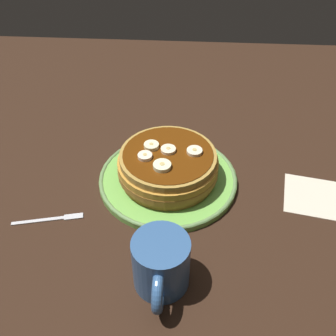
{
  "coord_description": "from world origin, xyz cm",
  "views": [
    {
      "loc": [
        57.77,
        3.94,
        54.42
      ],
      "look_at": [
        0.0,
        0.0,
        3.58
      ],
      "focal_mm": 41.31,
      "sensor_mm": 36.0,
      "label": 1
    }
  ],
  "objects_px": {
    "plate": "(168,178)",
    "napkin": "(313,196)",
    "banana_slice_3": "(194,151)",
    "banana_slice_1": "(162,166)",
    "coffee_mug": "(161,264)",
    "banana_slice_2": "(145,156)",
    "banana_slice_4": "(151,146)",
    "pancake_stack": "(168,165)",
    "banana_slice_0": "(166,150)",
    "fork": "(52,219)"
  },
  "relations": [
    {
      "from": "plate",
      "to": "napkin",
      "type": "relative_size",
      "value": 2.55
    },
    {
      "from": "plate",
      "to": "banana_slice_3",
      "type": "height_order",
      "value": "banana_slice_3"
    },
    {
      "from": "banana_slice_1",
      "to": "coffee_mug",
      "type": "height_order",
      "value": "coffee_mug"
    },
    {
      "from": "banana_slice_2",
      "to": "banana_slice_4",
      "type": "height_order",
      "value": "same"
    },
    {
      "from": "plate",
      "to": "banana_slice_4",
      "type": "xyz_separation_m",
      "value": [
        -0.02,
        -0.03,
        0.07
      ]
    },
    {
      "from": "pancake_stack",
      "to": "banana_slice_2",
      "type": "relative_size",
      "value": 7.26
    },
    {
      "from": "banana_slice_0",
      "to": "napkin",
      "type": "xyz_separation_m",
      "value": [
        0.03,
        0.29,
        -0.07
      ]
    },
    {
      "from": "banana_slice_4",
      "to": "napkin",
      "type": "bearing_deg",
      "value": 82.33
    },
    {
      "from": "banana_slice_0",
      "to": "banana_slice_1",
      "type": "bearing_deg",
      "value": -3.82
    },
    {
      "from": "coffee_mug",
      "to": "napkin",
      "type": "distance_m",
      "value": 0.36
    },
    {
      "from": "banana_slice_4",
      "to": "fork",
      "type": "relative_size",
      "value": 0.23
    },
    {
      "from": "pancake_stack",
      "to": "coffee_mug",
      "type": "relative_size",
      "value": 1.62
    },
    {
      "from": "banana_slice_0",
      "to": "banana_slice_2",
      "type": "distance_m",
      "value": 0.04
    },
    {
      "from": "banana_slice_3",
      "to": "banana_slice_4",
      "type": "distance_m",
      "value": 0.09
    },
    {
      "from": "banana_slice_4",
      "to": "banana_slice_2",
      "type": "bearing_deg",
      "value": -15.61
    },
    {
      "from": "pancake_stack",
      "to": "banana_slice_0",
      "type": "height_order",
      "value": "banana_slice_0"
    },
    {
      "from": "fork",
      "to": "napkin",
      "type": "bearing_deg",
      "value": 100.62
    },
    {
      "from": "pancake_stack",
      "to": "banana_slice_3",
      "type": "xyz_separation_m",
      "value": [
        -0.01,
        0.05,
        0.03
      ]
    },
    {
      "from": "plate",
      "to": "banana_slice_1",
      "type": "relative_size",
      "value": 8.29
    },
    {
      "from": "plate",
      "to": "banana_slice_2",
      "type": "relative_size",
      "value": 10.03
    },
    {
      "from": "banana_slice_1",
      "to": "fork",
      "type": "bearing_deg",
      "value": -68.74
    },
    {
      "from": "coffee_mug",
      "to": "fork",
      "type": "bearing_deg",
      "value": -118.97
    },
    {
      "from": "pancake_stack",
      "to": "banana_slice_1",
      "type": "relative_size",
      "value": 6.01
    },
    {
      "from": "pancake_stack",
      "to": "banana_slice_4",
      "type": "height_order",
      "value": "banana_slice_4"
    },
    {
      "from": "napkin",
      "to": "fork",
      "type": "height_order",
      "value": "fork"
    },
    {
      "from": "banana_slice_2",
      "to": "fork",
      "type": "bearing_deg",
      "value": -57.66
    },
    {
      "from": "banana_slice_4",
      "to": "fork",
      "type": "bearing_deg",
      "value": -51.81
    },
    {
      "from": "banana_slice_0",
      "to": "banana_slice_2",
      "type": "bearing_deg",
      "value": -59.09
    },
    {
      "from": "plate",
      "to": "pancake_stack",
      "type": "height_order",
      "value": "pancake_stack"
    },
    {
      "from": "banana_slice_2",
      "to": "coffee_mug",
      "type": "relative_size",
      "value": 0.22
    },
    {
      "from": "banana_slice_4",
      "to": "fork",
      "type": "height_order",
      "value": "banana_slice_4"
    },
    {
      "from": "banana_slice_2",
      "to": "banana_slice_4",
      "type": "relative_size",
      "value": 0.94
    },
    {
      "from": "banana_slice_0",
      "to": "fork",
      "type": "xyz_separation_m",
      "value": [
        0.13,
        -0.2,
        -0.07
      ]
    },
    {
      "from": "pancake_stack",
      "to": "banana_slice_2",
      "type": "xyz_separation_m",
      "value": [
        0.02,
        -0.04,
        0.03
      ]
    },
    {
      "from": "banana_slice_2",
      "to": "banana_slice_4",
      "type": "bearing_deg",
      "value": 164.39
    },
    {
      "from": "banana_slice_3",
      "to": "pancake_stack",
      "type": "bearing_deg",
      "value": -84.41
    },
    {
      "from": "pancake_stack",
      "to": "banana_slice_0",
      "type": "distance_m",
      "value": 0.03
    },
    {
      "from": "banana_slice_2",
      "to": "fork",
      "type": "relative_size",
      "value": 0.22
    },
    {
      "from": "banana_slice_4",
      "to": "banana_slice_3",
      "type": "bearing_deg",
      "value": 82.98
    },
    {
      "from": "banana_slice_1",
      "to": "napkin",
      "type": "relative_size",
      "value": 0.31
    },
    {
      "from": "banana_slice_3",
      "to": "napkin",
      "type": "xyz_separation_m",
      "value": [
        0.03,
        0.24,
        -0.07
      ]
    },
    {
      "from": "pancake_stack",
      "to": "banana_slice_1",
      "type": "bearing_deg",
      "value": -10.19
    },
    {
      "from": "banana_slice_4",
      "to": "napkin",
      "type": "xyz_separation_m",
      "value": [
        0.04,
        0.32,
        -0.07
      ]
    },
    {
      "from": "banana_slice_2",
      "to": "fork",
      "type": "xyz_separation_m",
      "value": [
        0.1,
        -0.16,
        -0.07
      ]
    },
    {
      "from": "banana_slice_3",
      "to": "napkin",
      "type": "distance_m",
      "value": 0.25
    },
    {
      "from": "napkin",
      "to": "banana_slice_1",
      "type": "bearing_deg",
      "value": -87.02
    },
    {
      "from": "banana_slice_1",
      "to": "fork",
      "type": "xyz_separation_m",
      "value": [
        0.08,
        -0.2,
        -0.07
      ]
    },
    {
      "from": "plate",
      "to": "banana_slice_0",
      "type": "xyz_separation_m",
      "value": [
        -0.01,
        -0.0,
        0.07
      ]
    },
    {
      "from": "pancake_stack",
      "to": "napkin",
      "type": "distance_m",
      "value": 0.29
    },
    {
      "from": "plate",
      "to": "banana_slice_2",
      "type": "bearing_deg",
      "value": -71.04
    }
  ]
}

